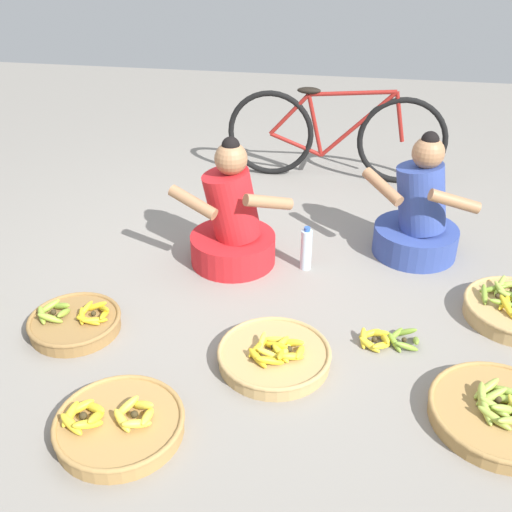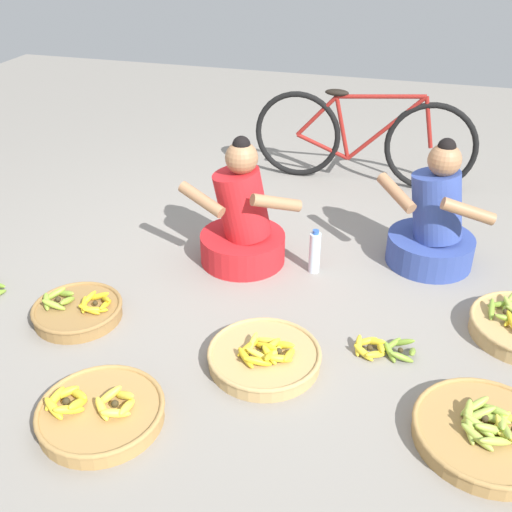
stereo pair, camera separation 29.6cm
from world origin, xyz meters
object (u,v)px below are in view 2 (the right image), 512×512
at_px(banana_basket_mid_left, 78,310).
at_px(banana_basket_near_vendor, 264,356).
at_px(vendor_woman_front, 242,224).
at_px(banana_basket_front_left, 487,432).
at_px(banana_basket_back_center, 100,412).
at_px(vendor_woman_behind, 433,226).
at_px(loose_bananas_front_right, 382,348).
at_px(bicycle_leaning, 362,139).
at_px(water_bottle, 315,252).

distance_m(banana_basket_mid_left, banana_basket_near_vendor, 1.06).
bearing_deg(banana_basket_near_vendor, vendor_woman_front, 113.37).
bearing_deg(banana_basket_front_left, banana_basket_mid_left, 171.98).
distance_m(vendor_woman_front, banana_basket_back_center, 1.48).
bearing_deg(vendor_woman_behind, banana_basket_back_center, -126.47).
xyz_separation_m(banana_basket_back_center, loose_bananas_front_right, (1.11, 0.79, -0.02)).
xyz_separation_m(vendor_woman_front, banana_basket_mid_left, (-0.67, -0.82, -0.21)).
xyz_separation_m(bicycle_leaning, water_bottle, (-0.07, -1.42, -0.23)).
height_order(bicycle_leaning, loose_bananas_front_right, bicycle_leaning).
relative_size(bicycle_leaning, banana_basket_mid_left, 3.57).
relative_size(banana_basket_near_vendor, loose_bananas_front_right, 1.76).
height_order(bicycle_leaning, banana_basket_mid_left, bicycle_leaning).
relative_size(bicycle_leaning, water_bottle, 6.08).
xyz_separation_m(vendor_woman_behind, water_bottle, (-0.66, -0.30, -0.12)).
relative_size(vendor_woman_front, banana_basket_near_vendor, 1.46).
bearing_deg(vendor_woman_front, banana_basket_front_left, -38.43).
distance_m(vendor_woman_behind, banana_basket_near_vendor, 1.41).
relative_size(loose_bananas_front_right, water_bottle, 1.12).
bearing_deg(bicycle_leaning, loose_bananas_front_right, -79.00).
xyz_separation_m(banana_basket_front_left, banana_basket_back_center, (-1.58, -0.34, 0.00)).
distance_m(vendor_woman_front, banana_basket_mid_left, 1.08).
relative_size(banana_basket_near_vendor, water_bottle, 1.97).
relative_size(bicycle_leaning, banana_basket_near_vendor, 3.09).
height_order(banana_basket_near_vendor, water_bottle, water_bottle).
bearing_deg(banana_basket_back_center, vendor_woman_behind, 53.53).
height_order(vendor_woman_front, banana_basket_back_center, vendor_woman_front).
relative_size(vendor_woman_front, loose_bananas_front_right, 2.57).
bearing_deg(vendor_woman_front, vendor_woman_behind, 15.07).
height_order(banana_basket_front_left, banana_basket_back_center, banana_basket_back_center).
xyz_separation_m(banana_basket_back_center, water_bottle, (0.64, 1.45, 0.08)).
bearing_deg(banana_basket_back_center, loose_bananas_front_right, 35.51).
distance_m(loose_bananas_front_right, water_bottle, 0.82).
bearing_deg(banana_basket_front_left, vendor_woman_behind, 101.74).
distance_m(bicycle_leaning, banana_basket_mid_left, 2.55).
bearing_deg(vendor_woman_behind, bicycle_leaning, 117.63).
height_order(banana_basket_back_center, loose_bananas_front_right, banana_basket_back_center).
bearing_deg(banana_basket_front_left, banana_basket_back_center, -167.81).
height_order(vendor_woman_front, banana_basket_mid_left, vendor_woman_front).
relative_size(vendor_woman_front, bicycle_leaning, 0.47).
height_order(banana_basket_mid_left, banana_basket_near_vendor, banana_basket_mid_left).
bearing_deg(vendor_woman_behind, banana_basket_front_left, -78.26).
bearing_deg(water_bottle, vendor_woman_front, 179.74).
relative_size(bicycle_leaning, loose_bananas_front_right, 5.45).
bearing_deg(water_bottle, vendor_woman_behind, 24.56).
distance_m(vendor_woman_front, bicycle_leaning, 1.51).
bearing_deg(loose_bananas_front_right, water_bottle, 125.88).
bearing_deg(banana_basket_mid_left, banana_basket_front_left, -8.02).
relative_size(vendor_woman_front, banana_basket_back_center, 1.46).
distance_m(bicycle_leaning, loose_bananas_front_right, 2.14).
xyz_separation_m(vendor_woman_behind, banana_basket_front_left, (0.29, -1.41, -0.21)).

